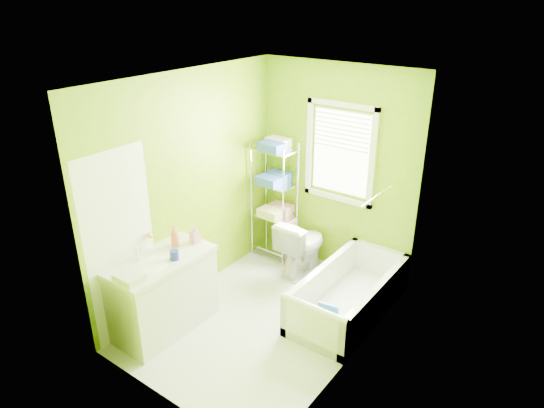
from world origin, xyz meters
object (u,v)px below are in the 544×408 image
Objects in this scene: bathtub at (347,300)px; wire_shelf_unit at (276,188)px; toilet at (302,245)px; vanity at (163,292)px.

wire_shelf_unit is (-1.40, 0.56, 0.83)m from bathtub.
wire_shelf_unit is (-0.50, 0.13, 0.62)m from toilet.
toilet is 0.81m from wire_shelf_unit.
vanity reaches higher than toilet.
bathtub is at bearing 154.69° from toilet.
toilet is 0.68× the size of vanity.
bathtub is 1.44× the size of vanity.
wire_shelf_unit is at bearing 158.14° from bathtub.
toilet is at bearing 72.76° from vanity.
toilet is at bearing 154.07° from bathtub.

